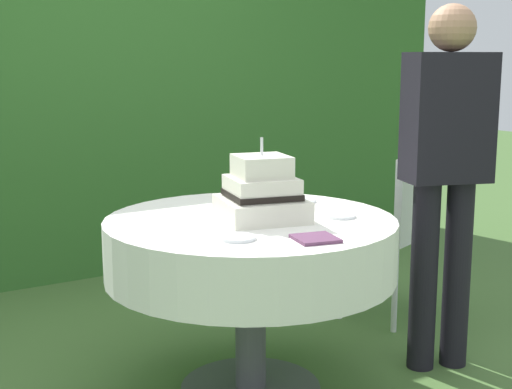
{
  "coord_description": "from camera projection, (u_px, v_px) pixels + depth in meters",
  "views": [
    {
      "loc": [
        -1.5,
        -2.44,
        1.37
      ],
      "look_at": [
        0.01,
        -0.02,
        0.84
      ],
      "focal_mm": 51.17,
      "sensor_mm": 36.0,
      "label": 1
    }
  ],
  "objects": [
    {
      "name": "cake_table",
      "position": [
        250.0,
        249.0,
        2.96
      ],
      "size": [
        1.18,
        1.18,
        0.74
      ],
      "color": "#4C4C51",
      "rests_on": "ground_plane"
    },
    {
      "name": "serving_plate_right",
      "position": [
        340.0,
        216.0,
        2.96
      ],
      "size": [
        0.12,
        0.12,
        0.01
      ],
      "primitive_type": "cylinder",
      "color": "white",
      "rests_on": "cake_table"
    },
    {
      "name": "ground_plane",
      "position": [
        251.0,
        389.0,
        3.07
      ],
      "size": [
        20.0,
        20.0,
        0.0
      ],
      "primitive_type": "plane",
      "color": "#476B33"
    },
    {
      "name": "serving_plate_left",
      "position": [
        300.0,
        201.0,
        3.27
      ],
      "size": [
        0.14,
        0.14,
        0.01
      ],
      "primitive_type": "cylinder",
      "color": "white",
      "rests_on": "cake_table"
    },
    {
      "name": "napkin_stack",
      "position": [
        315.0,
        239.0,
        2.58
      ],
      "size": [
        0.17,
        0.17,
        0.01
      ],
      "primitive_type": "cube",
      "rotation": [
        0.0,
        0.0,
        -0.22
      ],
      "color": "#603856",
      "rests_on": "cake_table"
    },
    {
      "name": "serving_plate_near",
      "position": [
        237.0,
        238.0,
        2.6
      ],
      "size": [
        0.13,
        0.13,
        0.01
      ],
      "primitive_type": "cylinder",
      "color": "white",
      "rests_on": "cake_table"
    },
    {
      "name": "foliage_hedge",
      "position": [
        76.0,
        83.0,
        4.59
      ],
      "size": [
        5.6,
        0.41,
        2.44
      ],
      "primitive_type": "cube",
      "color": "#336628",
      "rests_on": "ground_plane"
    },
    {
      "name": "garden_chair",
      "position": [
        397.0,
        221.0,
        3.8
      ],
      "size": [
        0.51,
        0.51,
        0.89
      ],
      "color": "white",
      "rests_on": "ground_plane"
    },
    {
      "name": "wedding_cake",
      "position": [
        262.0,
        194.0,
        2.9
      ],
      "size": [
        0.39,
        0.38,
        0.33
      ],
      "color": "silver",
      "rests_on": "cake_table"
    },
    {
      "name": "standing_person",
      "position": [
        446.0,
        163.0,
        3.15
      ],
      "size": [
        0.41,
        0.31,
        1.6
      ],
      "color": "black",
      "rests_on": "ground_plane"
    },
    {
      "name": "serving_plate_far",
      "position": [
        261.0,
        203.0,
        3.23
      ],
      "size": [
        0.15,
        0.15,
        0.01
      ],
      "primitive_type": "cylinder",
      "color": "white",
      "rests_on": "cake_table"
    }
  ]
}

